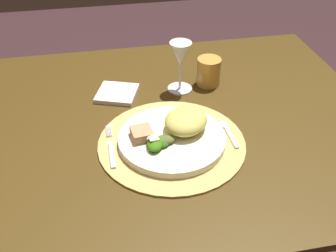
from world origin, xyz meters
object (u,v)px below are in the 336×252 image
object	(u,v)px
wine_glass	(180,57)
amber_tumbler	(209,72)
napkin	(117,93)
spoon	(227,129)
dinner_plate	(172,139)
dining_table	(168,164)
fork	(111,148)

from	to	relation	value
wine_glass	amber_tumbler	distance (m)	0.12
napkin	amber_tumbler	world-z (taller)	amber_tumbler
spoon	dinner_plate	bearing A→B (deg)	-172.27
spoon	dining_table	bearing A→B (deg)	148.83
dinner_plate	fork	bearing A→B (deg)	178.99
fork	wine_glass	world-z (taller)	wine_glass
dinner_plate	napkin	bearing A→B (deg)	114.35
fork	amber_tumbler	bearing A→B (deg)	39.53
spoon	napkin	bearing A→B (deg)	138.76
dining_table	spoon	distance (m)	0.24
fork	dining_table	bearing A→B (deg)	31.92
dining_table	amber_tumbler	xyz separation A→B (m)	(0.16, 0.16, 0.21)
amber_tumbler	dinner_plate	bearing A→B (deg)	-122.26
fork	napkin	bearing A→B (deg)	81.68
dining_table	dinner_plate	bearing A→B (deg)	-96.62
dining_table	dinner_plate	xyz separation A→B (m)	(-0.01, -0.11, 0.18)
dining_table	fork	bearing A→B (deg)	-148.08
napkin	spoon	bearing A→B (deg)	-41.24
fork	napkin	world-z (taller)	napkin
fork	amber_tumbler	world-z (taller)	amber_tumbler
dinner_plate	wine_glass	bearing A→B (deg)	73.32
dining_table	amber_tumbler	size ratio (longest dim) A/B	13.74
napkin	amber_tumbler	xyz separation A→B (m)	(0.29, 0.01, 0.04)
spoon	wine_glass	bearing A→B (deg)	108.08
dining_table	amber_tumbler	distance (m)	0.31
spoon	amber_tumbler	distance (m)	0.25
dining_table	wine_glass	world-z (taller)	wine_glass
dinner_plate	wine_glass	distance (m)	0.28
wine_glass	amber_tumbler	world-z (taller)	wine_glass
fork	spoon	world-z (taller)	spoon
napkin	amber_tumbler	bearing A→B (deg)	2.61
spoon	fork	bearing A→B (deg)	-176.62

